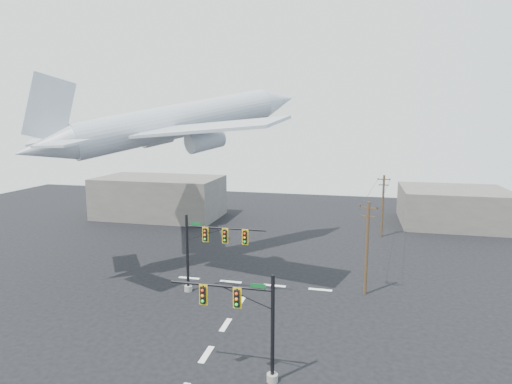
% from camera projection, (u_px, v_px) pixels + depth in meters
% --- Properties ---
extents(ground, '(120.00, 120.00, 0.00)m').
position_uv_depth(ground, '(206.00, 355.00, 26.46)').
color(ground, black).
rests_on(ground, ground).
extents(lane_markings, '(14.00, 21.20, 0.01)m').
position_uv_depth(lane_markings, '(231.00, 317.00, 31.57)').
color(lane_markings, white).
rests_on(lane_markings, ground).
extents(signal_mast_near, '(6.16, 0.68, 6.20)m').
position_uv_depth(signal_mast_near, '(250.00, 323.00, 23.43)').
color(signal_mast_near, gray).
rests_on(signal_mast_near, ground).
extents(signal_mast_far, '(7.07, 0.73, 6.64)m').
position_uv_depth(signal_mast_far, '(206.00, 250.00, 35.27)').
color(signal_mast_far, gray).
rests_on(signal_mast_far, ground).
extents(utility_pole_a, '(1.49, 0.71, 7.86)m').
position_uv_depth(utility_pole_a, '(367.00, 247.00, 35.04)').
color(utility_pole_a, '#4E3821').
rests_on(utility_pole_a, ground).
extents(utility_pole_b, '(1.57, 0.26, 7.74)m').
position_uv_depth(utility_pole_b, '(383.00, 205.00, 52.80)').
color(utility_pole_b, '#4E3821').
rests_on(utility_pole_b, ground).
extents(power_lines, '(3.69, 19.03, 0.03)m').
position_uv_depth(power_lines, '(378.00, 191.00, 43.40)').
color(power_lines, black).
extents(airliner, '(24.16, 25.77, 8.28)m').
position_uv_depth(airliner, '(180.00, 122.00, 41.66)').
color(airliner, '#B4B8C1').
extents(building_left, '(18.00, 10.00, 6.00)m').
position_uv_depth(building_left, '(160.00, 197.00, 64.10)').
color(building_left, '#66615A').
rests_on(building_left, ground).
extents(building_right, '(14.00, 12.00, 5.00)m').
position_uv_depth(building_right, '(454.00, 207.00, 59.45)').
color(building_right, '#66615A').
rests_on(building_right, ground).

